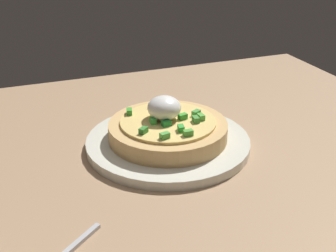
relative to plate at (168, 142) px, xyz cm
name	(u,v)px	position (x,y,z in cm)	size (l,w,h in cm)	color
dining_table	(159,192)	(4.59, 8.73, -2.27)	(97.99, 86.34, 3.18)	#A5815F
plate	(168,142)	(0.00, 0.00, 0.00)	(24.13, 24.13, 1.36)	silver
pizza	(168,128)	(0.02, -0.06, 2.38)	(17.38, 17.38, 6.36)	#DCAF6D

